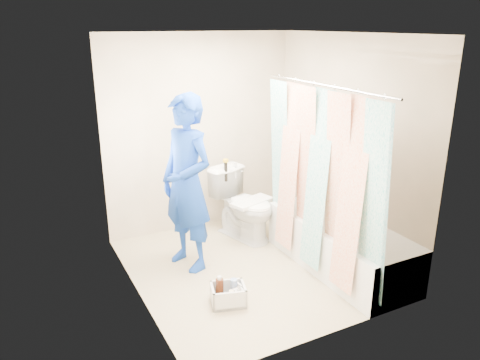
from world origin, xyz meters
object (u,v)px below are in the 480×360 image
bathtub (340,244)px  toilet (244,205)px  cleaning_caddy (229,295)px  plumber (187,184)px

bathtub → toilet: 1.27m
bathtub → toilet: toilet is taller
bathtub → cleaning_caddy: size_ratio=4.70×
bathtub → plumber: 1.73m
bathtub → cleaning_caddy: 1.36m
bathtub → toilet: size_ratio=2.08×
bathtub → toilet: bearing=115.9°
bathtub → toilet: (-0.55, 1.13, 0.15)m
bathtub → plumber: bearing=150.5°
toilet → cleaning_caddy: size_ratio=2.26×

